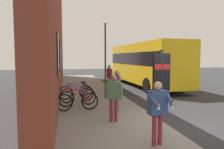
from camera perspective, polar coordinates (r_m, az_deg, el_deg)
name	(u,v)px	position (r m, az deg, el deg)	size (l,w,h in m)	color
ground	(137,95)	(13.07, 6.69, -5.57)	(60.00, 60.00, 0.00)	#2D2D30
sidewalk_pavement	(88,91)	(14.41, -6.38, -4.38)	(24.00, 3.50, 0.12)	gray
station_facade	(56,24)	(15.33, -14.78, 13.00)	(22.00, 0.65, 9.17)	brown
bicycle_far_end	(77,101)	(8.95, -9.20, -7.02)	(0.48, 1.77, 0.97)	black
bicycle_under_window	(78,97)	(9.77, -9.02, -6.04)	(0.63, 1.72, 0.97)	black
bicycle_nearest_sign	(78,94)	(10.60, -9.19, -5.19)	(0.66, 1.71, 0.97)	black
bicycle_beside_lamp	(76,92)	(11.32, -9.56, -4.58)	(0.48, 1.77, 0.97)	black
transit_info_sign	(161,78)	(6.30, 13.03, -0.85)	(0.17, 0.56, 2.40)	black
city_bus	(144,62)	(17.41, 8.58, 3.30)	(10.60, 2.98, 3.35)	yellow
pedestrian_crossing_street	(109,75)	(13.80, -0.73, -0.15)	(0.64, 0.27, 1.70)	#B2A599
pedestrian_by_facade	(117,86)	(8.59, 1.36, -3.18)	(0.60, 0.40, 1.67)	#723F72
pedestrian_near_bus	(113,93)	(7.23, 0.40, -5.02)	(0.36, 0.59, 1.60)	maroon
tourist_with_hotdogs	(158,106)	(5.42, 12.16, -8.30)	(0.58, 0.61, 1.59)	maroon
street_lamp	(105,48)	(15.91, -1.80, 7.10)	(0.28, 0.28, 4.81)	#333338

